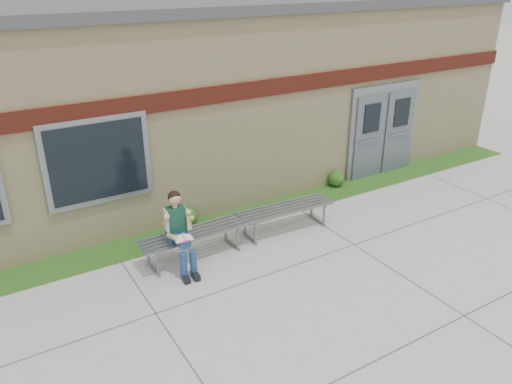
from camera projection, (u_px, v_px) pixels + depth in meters
ground at (330, 272)px, 8.67m from camera, size 80.00×80.00×0.00m
grass_strip at (253, 214)px, 10.69m from camera, size 16.00×0.80×0.02m
school_building at (183, 87)px, 12.47m from camera, size 16.20×6.22×4.20m
bench_left at (193, 238)px, 8.97m from camera, size 2.00×0.61×0.52m
bench_right at (285, 212)px, 9.92m from camera, size 2.01×0.66×0.51m
girl at (179, 230)px, 8.49m from camera, size 0.49×0.84×1.43m
shrub_mid at (189, 217)px, 10.16m from camera, size 0.37×0.37×0.37m
shrub_east at (336, 178)px, 11.98m from camera, size 0.39×0.39×0.39m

